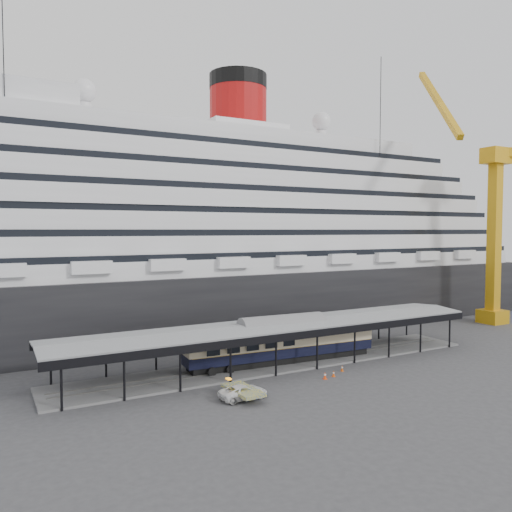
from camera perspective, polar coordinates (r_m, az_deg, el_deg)
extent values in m
plane|color=#363638|center=(59.62, 5.20, -13.32)|extent=(200.00, 200.00, 0.00)
cube|color=black|center=(86.42, -6.78, -4.83)|extent=(130.00, 30.00, 10.00)
cylinder|color=#A30D0D|center=(91.30, -2.06, 16.08)|extent=(10.00, 10.00, 9.00)
cylinder|color=black|center=(92.63, -2.07, 19.24)|extent=(10.10, 10.10, 2.50)
sphere|color=silver|center=(83.31, -19.04, 17.41)|extent=(3.60, 3.60, 3.60)
sphere|color=silver|center=(100.57, 7.46, 15.00)|extent=(3.60, 3.60, 3.60)
cube|color=slate|center=(63.63, 2.62, -12.14)|extent=(56.00, 8.00, 0.24)
cube|color=slate|center=(63.00, 2.97, -12.15)|extent=(54.00, 0.08, 0.10)
cube|color=slate|center=(64.19, 2.28, -11.86)|extent=(54.00, 0.08, 0.10)
cube|color=black|center=(58.93, 4.94, -9.05)|extent=(56.00, 0.18, 0.90)
cube|color=black|center=(66.45, 0.59, -7.66)|extent=(56.00, 0.18, 0.90)
cube|color=slate|center=(62.50, 2.63, -7.66)|extent=(56.00, 9.00, 0.24)
cylinder|color=black|center=(69.54, -26.62, 8.35)|extent=(0.12, 0.12, 47.21)
cube|color=#CC9112|center=(99.73, 25.38, -6.26)|extent=(4.00, 4.00, 2.40)
cube|color=#CC9112|center=(98.52, 25.57, 1.93)|extent=(1.80, 1.80, 26.00)
cube|color=#CC9112|center=(99.37, 25.76, 10.26)|extent=(5.00, 3.20, 2.80)
cube|color=#CC9112|center=(97.37, 20.17, 16.16)|extent=(11.42, 18.78, 16.80)
cylinder|color=black|center=(92.23, 13.92, 7.18)|extent=(0.12, 0.12, 47.21)
imported|color=white|center=(51.23, -1.47, -15.26)|extent=(5.08, 2.57, 1.38)
cube|color=black|center=(63.74, 3.00, -11.63)|extent=(24.17, 4.29, 0.80)
cube|color=black|center=(63.49, 3.00, -10.73)|extent=(25.34, 4.82, 1.26)
cube|color=beige|center=(63.18, 3.00, -9.52)|extent=(25.34, 4.86, 1.49)
cube|color=black|center=(62.97, 3.01, -8.66)|extent=(25.34, 4.82, 0.46)
cube|color=#E73D0C|center=(58.13, 7.89, -13.75)|extent=(0.46, 0.46, 0.03)
cone|color=#E73D0C|center=(58.01, 7.89, -13.35)|extent=(0.39, 0.39, 0.82)
cylinder|color=white|center=(57.99, 7.89, -13.28)|extent=(0.26, 0.26, 0.16)
cube|color=#E9520C|center=(59.18, 8.85, -13.45)|extent=(0.48, 0.48, 0.03)
cone|color=#E9520C|center=(59.09, 8.85, -13.13)|extent=(0.40, 0.40, 0.69)
cylinder|color=white|center=(59.07, 8.85, -13.07)|extent=(0.22, 0.22, 0.13)
cube|color=#CE4F0B|center=(61.48, 9.81, -12.83)|extent=(0.44, 0.44, 0.03)
cone|color=#CE4F0B|center=(61.38, 9.81, -12.51)|extent=(0.37, 0.37, 0.71)
cylinder|color=white|center=(61.36, 9.82, -12.44)|extent=(0.23, 0.23, 0.14)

